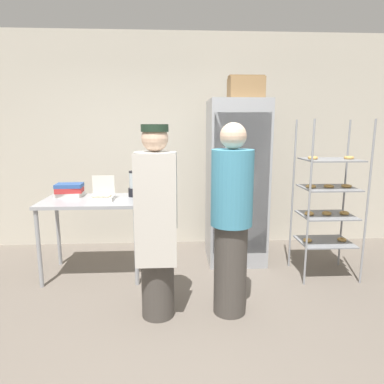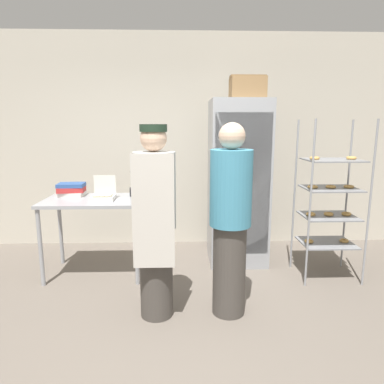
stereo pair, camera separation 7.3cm
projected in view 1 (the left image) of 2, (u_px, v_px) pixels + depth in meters
The scene contains 11 objects.
ground_plane at pixel (185, 341), 2.71m from camera, with size 14.00×14.00×0.00m, color #6B6056.
back_wall at pixel (178, 142), 4.80m from camera, with size 6.40×0.12×2.91m, color beige.
refrigerator at pixel (236, 183), 4.19m from camera, with size 0.69×0.69×1.98m.
baking_rack at pixel (328, 201), 3.77m from camera, with size 0.64×0.51×1.75m.
prep_counter at pixel (93, 208), 3.80m from camera, with size 1.08×0.69×0.88m.
donut_box at pixel (102, 196), 3.71m from camera, with size 0.25×0.22×0.26m.
blender_pitcher at pixel (134, 185), 3.91m from camera, with size 0.13×0.13×0.30m.
binder_stack at pixel (70, 190), 3.92m from camera, with size 0.31×0.24×0.15m.
cardboard_storage_box at pixel (246, 88), 3.91m from camera, with size 0.40×0.29×0.26m.
person_baker at pixel (156, 221), 2.92m from camera, with size 0.36×0.38×1.69m.
person_customer at pixel (231, 220), 2.98m from camera, with size 0.36×0.36×1.70m.
Camera 1 is at (-0.08, -2.43, 1.67)m, focal length 32.00 mm.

